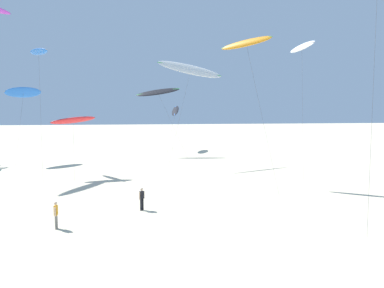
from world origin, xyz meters
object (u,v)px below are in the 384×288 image
at_px(flying_kite_7, 158,92).
at_px(person_mid_field, 56,214).
at_px(flying_kite_2, 175,111).
at_px(flying_kite_3, 302,47).
at_px(flying_kite_4, 73,120).
at_px(flying_kite_9, 23,92).
at_px(flying_kite_0, 246,43).
at_px(flying_kite_1, 39,52).
at_px(flying_kite_5, 191,70).
at_px(person_near_left, 142,198).

relative_size(flying_kite_7, person_mid_field, 6.14).
xyz_separation_m(flying_kite_2, flying_kite_3, (13.56, -20.44, 7.89)).
relative_size(flying_kite_2, person_mid_field, 6.99).
xyz_separation_m(flying_kite_7, person_mid_field, (-7.74, -35.96, -8.59)).
height_order(flying_kite_4, flying_kite_9, flying_kite_9).
relative_size(flying_kite_0, flying_kite_1, 1.01).
xyz_separation_m(flying_kite_5, person_mid_field, (-11.50, -25.88, -11.13)).
xyz_separation_m(flying_kite_5, person_near_left, (-6.25, -22.16, -11.16)).
height_order(flying_kite_4, flying_kite_5, flying_kite_5).
relative_size(flying_kite_3, flying_kite_4, 2.27).
distance_m(flying_kite_4, person_mid_field, 19.03).
relative_size(flying_kite_5, person_mid_field, 7.86).
bearing_deg(flying_kite_3, flying_kite_2, 123.55).
relative_size(flying_kite_1, flying_kite_4, 2.12).
height_order(flying_kite_0, flying_kite_5, flying_kite_0).
relative_size(flying_kite_0, flying_kite_4, 2.15).
bearing_deg(flying_kite_1, person_near_left, -59.56).
xyz_separation_m(flying_kite_2, person_mid_field, (-10.86, -42.07, -5.69)).
height_order(flying_kite_0, person_mid_field, flying_kite_0).
relative_size(flying_kite_3, flying_kite_9, 1.25).
xyz_separation_m(flying_kite_1, flying_kite_9, (-3.73, 6.65, -4.45)).
bearing_deg(flying_kite_1, flying_kite_5, 7.22).
bearing_deg(person_near_left, flying_kite_5, 74.25).
bearing_deg(flying_kite_2, flying_kite_0, -81.18).
bearing_deg(flying_kite_9, flying_kite_5, -11.41).
relative_size(flying_kite_1, person_mid_field, 8.25).
bearing_deg(person_near_left, flying_kite_9, 120.16).
height_order(flying_kite_3, flying_kite_5, flying_kite_3).
bearing_deg(flying_kite_0, flying_kite_7, 108.45).
bearing_deg(flying_kite_0, flying_kite_2, 98.82).
height_order(flying_kite_7, person_mid_field, flying_kite_7).
bearing_deg(flying_kite_9, flying_kite_1, -60.69).
height_order(flying_kite_3, person_near_left, flying_kite_3).
bearing_deg(flying_kite_7, flying_kite_1, -138.94).
distance_m(flying_kite_2, flying_kite_5, 17.09).
relative_size(flying_kite_4, person_mid_field, 3.89).
distance_m(flying_kite_3, flying_kite_5, 13.82).
height_order(flying_kite_0, person_near_left, flying_kite_0).
bearing_deg(flying_kite_7, flying_kite_0, -71.55).
bearing_deg(flying_kite_3, flying_kite_9, 165.99).
xyz_separation_m(flying_kite_0, flying_kite_1, (-21.80, 10.47, 0.18)).
height_order(flying_kite_7, flying_kite_9, flying_kite_7).
height_order(flying_kite_0, flying_kite_3, flying_kite_3).
height_order(flying_kite_4, person_near_left, flying_kite_4).
relative_size(flying_kite_9, person_near_left, 7.35).
bearing_deg(person_near_left, flying_kite_4, 116.19).
relative_size(flying_kite_5, person_near_left, 8.15).
distance_m(flying_kite_5, person_near_left, 25.59).
height_order(flying_kite_5, flying_kite_9, flying_kite_5).
relative_size(flying_kite_2, flying_kite_5, 0.89).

